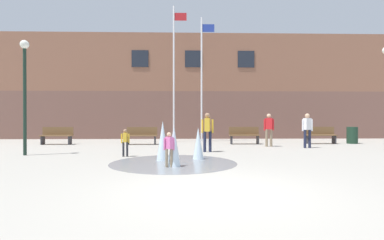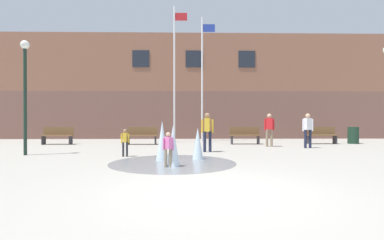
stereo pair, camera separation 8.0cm
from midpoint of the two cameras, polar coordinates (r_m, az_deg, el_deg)
ground_plane at (r=5.83m, az=4.29°, el=-13.36°), size 100.00×100.00×0.00m
library_building at (r=22.87m, az=-0.09°, el=5.73°), size 36.00×6.05×7.02m
splash_fountain at (r=9.43m, az=-3.33°, el=-5.07°), size 3.90×3.90×1.29m
park_bench_far_left at (r=17.17m, az=-24.46°, el=-2.66°), size 1.60×0.44×0.91m
park_bench_left_of_flagpoles at (r=15.84m, az=-9.69°, el=-2.89°), size 1.60×0.44×0.91m
park_bench_under_right_flagpole at (r=16.11m, az=9.79°, el=-2.83°), size 1.60×0.44×0.91m
park_bench_near_trashcan at (r=17.47m, az=23.17°, el=-2.61°), size 1.60×0.44×0.91m
adult_near_bench at (r=14.76m, az=20.97°, el=-1.38°), size 0.50×0.33×1.59m
adult_watching at (r=14.91m, az=14.29°, el=-1.35°), size 0.50×0.34×1.59m
child_in_fountain at (r=8.45m, az=-4.67°, el=-5.09°), size 0.31×0.24×0.99m
adult_in_red at (r=12.18m, az=2.77°, el=-1.73°), size 0.50×0.37×1.59m
child_with_pink_shirt at (r=11.00m, az=-12.80°, el=-3.82°), size 0.31×0.22×0.99m
flagpole_left at (r=17.78m, az=-3.53°, el=9.55°), size 0.80×0.10×7.94m
flagpole_right at (r=17.75m, az=1.81°, el=8.48°), size 0.80×0.10×7.28m
lamp_post_left_lane at (r=12.79m, az=-29.41°, el=6.48°), size 0.32×0.32×4.27m
trash_can at (r=18.35m, az=28.10°, el=-2.57°), size 0.56×0.56×0.90m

